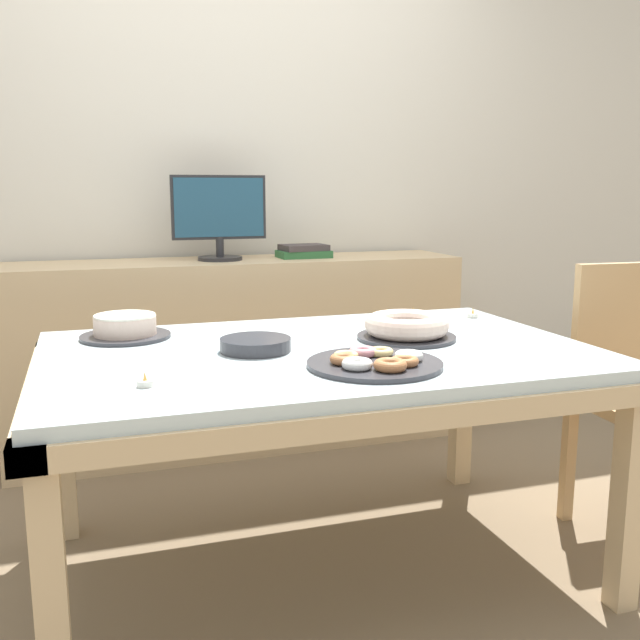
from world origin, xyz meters
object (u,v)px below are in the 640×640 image
Objects in this scene: tealight_left_edge at (473,315)px; cake_golden_bundt at (407,327)px; pastry_platter at (375,362)px; book_stack at (304,251)px; plate_stack at (256,345)px; tealight_near_cakes at (413,314)px; tealight_centre at (428,317)px; computer_monitor at (219,218)px; tealight_right_edge at (145,383)px; cake_chocolate_round at (125,328)px.

cake_golden_bundt is at bearing -145.33° from tealight_left_edge.
book_stack is at bearing 80.54° from pastry_platter.
plate_stack is 0.80m from tealight_near_cakes.
tealight_centre is at bearing 52.54° from pastry_platter.
pastry_platter is 0.80m from tealight_near_cakes.
computer_monitor is at bearing 126.34° from tealight_near_cakes.
cake_golden_bundt reaches higher than pastry_platter.
tealight_right_edge is (-1.04, -0.68, 0.00)m from tealight_near_cakes.
cake_chocolate_round is 0.61m from tealight_right_edge.
plate_stack is at bearing -150.90° from tealight_near_cakes.
cake_golden_bundt is (-0.01, -1.16, -0.15)m from book_stack.
computer_monitor is at bearing -179.80° from book_stack.
cake_chocolate_round is 1.05m from tealight_near_cakes.
tealight_near_cakes is at bearing 61.79° from cake_golden_bundt.
computer_monitor is at bearing 95.83° from pastry_platter.
cake_chocolate_round reaches higher than tealight_near_cakes.
cake_golden_bundt is 0.90m from tealight_right_edge.
book_stack is (0.40, 0.00, -0.16)m from computer_monitor.
tealight_centre is 1.00× the size of tealight_near_cakes.
cake_chocolate_round is 1.37× the size of plate_stack.
computer_monitor reaches higher than plate_stack.
tealight_right_edge is (-0.84, -0.31, -0.03)m from cake_golden_bundt.
pastry_platter is (0.62, -0.61, -0.02)m from cake_chocolate_round.
computer_monitor is 1.76× the size of book_stack.
tealight_left_edge and tealight_right_edge have the same top height.
tealight_centre is at bearing -0.48° from cake_chocolate_round.
pastry_platter is 9.23× the size of tealight_near_cakes.
plate_stack is (-0.11, -1.18, -0.33)m from computer_monitor.
book_stack is 6.04× the size of tealight_right_edge.
tealight_left_edge is at bearing 18.25° from plate_stack.
tealight_centre and tealight_near_cakes have the same top height.
plate_stack is at bearing -113.24° from book_stack.
book_stack is at bearing 89.55° from cake_golden_bundt.
tealight_centre is (0.46, 0.60, -0.00)m from pastry_platter.
cake_chocolate_round is at bearing 179.09° from tealight_left_edge.
cake_golden_bundt is at bearing -118.21° from tealight_near_cakes.
cake_golden_bundt reaches higher than tealight_left_edge.
computer_monitor reaches higher than tealight_near_cakes.
tealight_left_edge is (0.90, 0.30, -0.01)m from plate_stack.
tealight_right_edge is at bearing -154.60° from tealight_left_edge.
computer_monitor is at bearing 61.56° from cake_chocolate_round.
computer_monitor is 1.58m from tealight_right_edge.
cake_chocolate_round is 0.87m from pastry_platter.
plate_stack is (-0.26, 0.29, 0.01)m from pastry_platter.
book_stack is at bearing 0.20° from computer_monitor.
tealight_left_edge is (1.26, -0.02, -0.02)m from cake_chocolate_round.
tealight_near_cakes is (0.70, 0.39, -0.01)m from plate_stack.
tealight_left_edge is 1.37m from tealight_right_edge.
cake_chocolate_round is at bearing 160.82° from cake_golden_bundt.
tealight_centre is 1.22m from tealight_right_edge.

